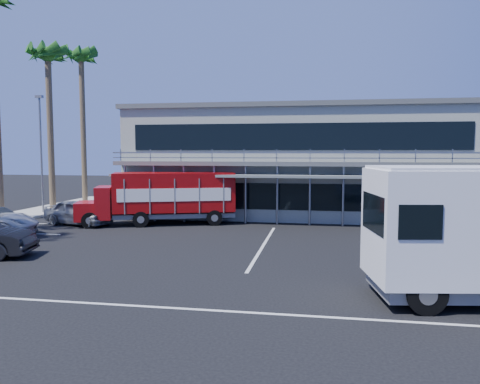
# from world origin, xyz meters

# --- Properties ---
(ground) EXTENTS (120.00, 120.00, 0.00)m
(ground) POSITION_xyz_m (0.00, 0.00, 0.00)
(ground) COLOR black
(ground) RESTS_ON ground
(building) EXTENTS (22.40, 12.00, 7.30)m
(building) POSITION_xyz_m (3.00, 14.94, 3.66)
(building) COLOR gray
(building) RESTS_ON ground
(palm_e) EXTENTS (2.80, 2.80, 12.25)m
(palm_e) POSITION_xyz_m (-14.70, 13.00, 10.57)
(palm_e) COLOR brown
(palm_e) RESTS_ON ground
(palm_f) EXTENTS (2.80, 2.80, 13.25)m
(palm_f) POSITION_xyz_m (-15.10, 18.50, 11.47)
(palm_f) COLOR brown
(palm_f) RESTS_ON ground
(light_pole_far) EXTENTS (0.50, 0.25, 8.09)m
(light_pole_far) POSITION_xyz_m (-14.20, 11.00, 4.50)
(light_pole_far) COLOR gray
(light_pole_far) RESTS_ON ground
(red_truck) EXTENTS (9.33, 4.89, 3.08)m
(red_truck) POSITION_xyz_m (-4.60, 8.30, 1.69)
(red_truck) COLOR #990C0F
(red_truck) RESTS_ON ground
(parked_car_e) EXTENTS (4.68, 2.94, 1.48)m
(parked_car_e) POSITION_xyz_m (-9.50, 7.20, 0.74)
(parked_car_e) COLOR gray
(parked_car_e) RESTS_ON ground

